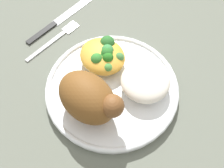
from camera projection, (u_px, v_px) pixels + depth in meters
name	position (u px, v px, depth m)	size (l,w,h in m)	color
ground_plane	(112.00, 92.00, 0.59)	(2.00, 2.00, 0.00)	#5C6256
plate	(112.00, 89.00, 0.58)	(0.25, 0.25, 0.02)	white
roasted_chicken	(89.00, 98.00, 0.51)	(0.12, 0.08, 0.08)	brown
rice_pile	(145.00, 81.00, 0.55)	(0.09, 0.09, 0.04)	silver
mac_cheese_with_broccoli	(104.00, 55.00, 0.58)	(0.09, 0.08, 0.04)	gold
fork	(55.00, 39.00, 0.65)	(0.02, 0.14, 0.01)	#B2B2B7
knife	(54.00, 24.00, 0.67)	(0.02, 0.19, 0.01)	black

